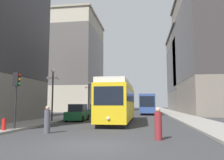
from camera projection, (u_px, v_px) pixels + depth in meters
ground_plane at (89, 145)px, 10.03m from camera, size 200.00×200.00×0.00m
sidewalk_left at (99, 112)px, 50.51m from camera, size 3.47×120.00×0.15m
sidewalk_right at (169, 112)px, 48.29m from camera, size 3.47×120.00×0.15m
streetcar at (118, 101)px, 22.22m from camera, size 2.67×12.27×3.89m
transit_bus at (147, 103)px, 41.00m from camera, size 2.67×12.20×3.45m
parked_car_left_near at (78, 113)px, 24.37m from camera, size 2.00×4.28×1.82m
parked_car_left_mid at (97, 110)px, 34.54m from camera, size 2.07×4.64×1.82m
pedestrian_crossing_near at (158, 125)px, 11.52m from camera, size 0.38×0.38×1.68m
pedestrian_crossing_far at (47, 120)px, 14.15m from camera, size 0.39×0.39×1.73m
traffic_light_near_left at (17, 85)px, 15.72m from camera, size 0.47×0.36×3.91m
lamp_post_left_near at (53, 86)px, 22.47m from camera, size 1.41×0.36×5.24m
lamp_post_left_far at (89, 93)px, 37.13m from camera, size 1.41×0.36×5.38m
fire_hydrant at (4, 124)px, 14.48m from camera, size 0.26×0.26×0.75m
building_left_corner at (78, 63)px, 58.20m from camera, size 10.80×18.51×24.26m
building_right_corner at (194, 70)px, 58.27m from camera, size 12.56×20.25×20.58m
building_right_midblock at (208, 48)px, 42.40m from camera, size 11.01×23.83×24.27m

